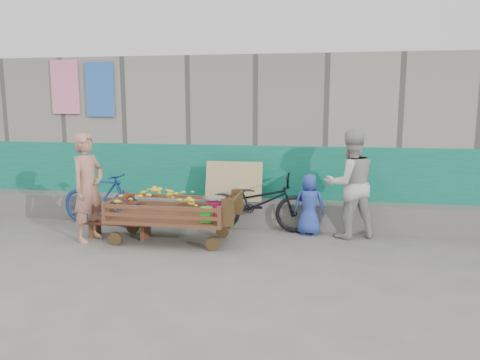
% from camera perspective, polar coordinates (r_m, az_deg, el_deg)
% --- Properties ---
extents(ground, '(80.00, 80.00, 0.00)m').
position_cam_1_polar(ground, '(6.36, -7.31, -10.54)').
color(ground, '#5D5B54').
rests_on(ground, ground).
extents(building_wall, '(12.00, 3.50, 3.00)m').
position_cam_1_polar(building_wall, '(9.94, -0.49, 5.42)').
color(building_wall, gray).
rests_on(building_wall, ground).
extents(banana_cart, '(2.01, 0.92, 0.86)m').
position_cam_1_polar(banana_cart, '(7.38, -8.84, -3.07)').
color(banana_cart, brown).
rests_on(banana_cart, ground).
extents(bench, '(1.09, 0.33, 0.27)m').
position_cam_1_polar(bench, '(7.85, -14.44, -5.36)').
color(bench, brown).
rests_on(bench, ground).
extents(vendor_man, '(0.55, 0.70, 1.70)m').
position_cam_1_polar(vendor_man, '(7.67, -18.03, -0.88)').
color(vendor_man, '#A7705C').
rests_on(vendor_man, ground).
extents(woman, '(1.03, 0.92, 1.75)m').
position_cam_1_polar(woman, '(7.69, 13.25, -0.46)').
color(woman, '#B8B8B3').
rests_on(woman, ground).
extents(child, '(0.51, 0.34, 1.02)m').
position_cam_1_polar(child, '(7.79, 8.44, -2.93)').
color(child, '#29419E').
rests_on(child, ground).
extents(bicycle_dark, '(1.88, 0.69, 0.98)m').
position_cam_1_polar(bicycle_dark, '(7.92, 2.20, -2.75)').
color(bicycle_dark, black).
rests_on(bicycle_dark, ground).
extents(bicycle_blue, '(1.68, 0.73, 0.97)m').
position_cam_1_polar(bicycle_blue, '(8.63, -16.51, -2.16)').
color(bicycle_blue, navy).
rests_on(bicycle_blue, ground).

